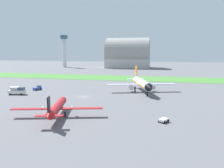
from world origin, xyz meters
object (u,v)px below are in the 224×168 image
object	(u,v)px
airplane_foreground_turboprop	(57,107)
airplane_midfield_jet	(142,83)
fuel_truck_midfield	(17,91)
baggage_cart_near_gate	(164,120)
pushback_tug_by_runway	(38,88)
control_tower	(64,48)

from	to	relation	value
airplane_foreground_turboprop	airplane_midfield_jet	bearing A→B (deg)	-39.91
fuel_truck_midfield	airplane_foreground_turboprop	bearing A→B (deg)	-51.18
airplane_foreground_turboprop	fuel_truck_midfield	world-z (taller)	airplane_foreground_turboprop
baggage_cart_near_gate	fuel_truck_midfield	distance (m)	61.13
baggage_cart_near_gate	fuel_truck_midfield	bearing A→B (deg)	100.84
pushback_tug_by_runway	fuel_truck_midfield	bearing A→B (deg)	-169.60
airplane_midfield_jet	baggage_cart_near_gate	world-z (taller)	airplane_midfield_jet
baggage_cart_near_gate	fuel_truck_midfield	size ratio (longest dim) A/B	0.43
airplane_foreground_turboprop	fuel_truck_midfield	distance (m)	38.00
airplane_foreground_turboprop	control_tower	size ratio (longest dim) A/B	0.66
baggage_cart_near_gate	airplane_foreground_turboprop	bearing A→B (deg)	125.44
airplane_midfield_jet	airplane_foreground_turboprop	distance (m)	44.72
control_tower	baggage_cart_near_gate	bearing A→B (deg)	-58.37
fuel_truck_midfield	baggage_cart_near_gate	bearing A→B (deg)	-33.72
airplane_midfield_jet	control_tower	size ratio (longest dim) A/B	0.81
pushback_tug_by_runway	baggage_cart_near_gate	bearing A→B (deg)	-99.03
airplane_midfield_jet	airplane_foreground_turboprop	size ratio (longest dim) A/B	1.22
pushback_tug_by_runway	control_tower	xyz separation A→B (m)	(-50.75, 137.73, 20.01)
airplane_foreground_turboprop	pushback_tug_by_runway	bearing A→B (deg)	23.04
airplane_foreground_turboprop	fuel_truck_midfield	size ratio (longest dim) A/B	3.42
baggage_cart_near_gate	fuel_truck_midfield	world-z (taller)	fuel_truck_midfield
fuel_truck_midfield	pushback_tug_by_runway	size ratio (longest dim) A/B	1.71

